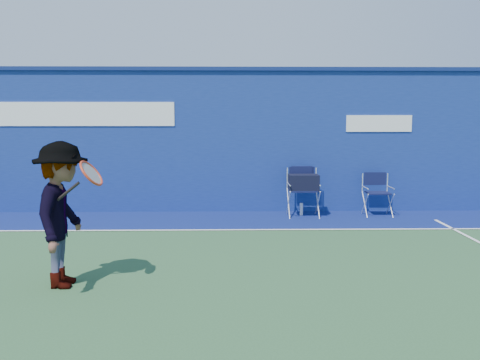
{
  "coord_description": "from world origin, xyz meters",
  "views": [
    {
      "loc": [
        0.42,
        -5.81,
        2.08
      ],
      "look_at": [
        0.59,
        2.6,
        1.0
      ],
      "focal_mm": 38.0,
      "sensor_mm": 36.0,
      "label": 1
    }
  ],
  "objects_px": {
    "water_bottle": "(301,209)",
    "tennis_player": "(62,214)",
    "directors_chair_left": "(303,196)",
    "directors_chair_right": "(377,202)"
  },
  "relations": [
    {
      "from": "water_bottle",
      "to": "tennis_player",
      "type": "relative_size",
      "value": 0.15
    },
    {
      "from": "directors_chair_left",
      "to": "water_bottle",
      "type": "distance_m",
      "value": 0.31
    },
    {
      "from": "directors_chair_right",
      "to": "tennis_player",
      "type": "relative_size",
      "value": 0.5
    },
    {
      "from": "directors_chair_right",
      "to": "directors_chair_left",
      "type": "bearing_deg",
      "value": -177.98
    },
    {
      "from": "directors_chair_right",
      "to": "water_bottle",
      "type": "xyz_separation_m",
      "value": [
        -1.57,
        0.04,
        -0.14
      ]
    },
    {
      "from": "water_bottle",
      "to": "tennis_player",
      "type": "xyz_separation_m",
      "value": [
        -3.51,
        -4.29,
        0.75
      ]
    },
    {
      "from": "tennis_player",
      "to": "directors_chair_right",
      "type": "bearing_deg",
      "value": 39.9
    },
    {
      "from": "directors_chair_left",
      "to": "directors_chair_right",
      "type": "relative_size",
      "value": 1.15
    },
    {
      "from": "directors_chair_right",
      "to": "water_bottle",
      "type": "relative_size",
      "value": 3.3
    },
    {
      "from": "directors_chair_left",
      "to": "directors_chair_right",
      "type": "height_order",
      "value": "directors_chair_left"
    }
  ]
}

